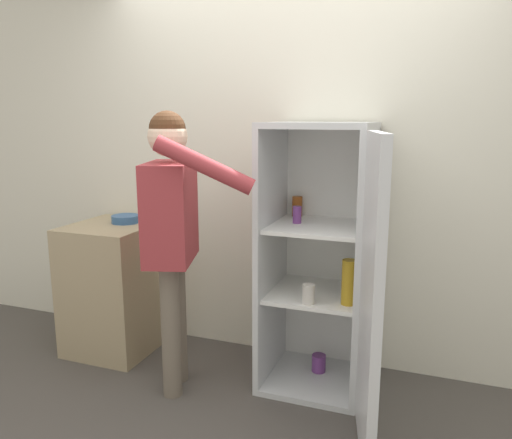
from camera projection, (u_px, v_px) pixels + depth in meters
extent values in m
plane|color=#4C4742|center=(237.00, 430.00, 2.63)|extent=(12.00, 12.00, 0.00)
cube|color=silver|center=(292.00, 170.00, 3.27)|extent=(7.00, 0.06, 2.55)
cube|color=silver|center=(314.00, 378.00, 3.12)|extent=(0.60, 0.59, 0.04)
cube|color=silver|center=(321.00, 125.00, 2.81)|extent=(0.60, 0.59, 0.04)
cube|color=white|center=(327.00, 247.00, 3.22)|extent=(0.60, 0.03, 1.52)
cube|color=silver|center=(272.00, 254.00, 3.06)|extent=(0.04, 0.59, 1.52)
cube|color=silver|center=(365.00, 263.00, 2.86)|extent=(0.03, 0.59, 1.52)
cube|color=white|center=(316.00, 294.00, 3.01)|extent=(0.53, 0.52, 0.02)
cube|color=white|center=(318.00, 227.00, 2.92)|extent=(0.53, 0.52, 0.02)
cube|color=silver|center=(370.00, 299.00, 2.29)|extent=(0.18, 0.60, 1.52)
cylinder|color=#723884|center=(297.00, 215.00, 2.96)|extent=(0.05, 0.05, 0.10)
cylinder|color=#9E4C19|center=(297.00, 206.00, 3.17)|extent=(0.06, 0.06, 0.13)
cylinder|color=beige|center=(308.00, 294.00, 2.80)|extent=(0.07, 0.07, 0.11)
cylinder|color=#723884|center=(319.00, 363.00, 3.15)|extent=(0.09, 0.09, 0.11)
cylinder|color=#B78C1E|center=(349.00, 282.00, 2.78)|extent=(0.08, 0.08, 0.26)
cylinder|color=#726656|center=(177.00, 319.00, 3.06)|extent=(0.11, 0.11, 0.80)
cylinder|color=#726656|center=(171.00, 331.00, 2.89)|extent=(0.11, 0.11, 0.80)
cube|color=#9E3338|center=(170.00, 212.00, 2.84)|extent=(0.36, 0.49, 0.57)
sphere|color=beige|center=(168.00, 136.00, 2.75)|extent=(0.22, 0.22, 0.22)
sphere|color=#4C2D19|center=(167.00, 129.00, 2.74)|extent=(0.20, 0.20, 0.20)
cylinder|color=#9E3338|center=(179.00, 209.00, 3.08)|extent=(0.09, 0.09, 0.53)
cylinder|color=#9E3338|center=(205.00, 165.00, 2.53)|extent=(0.52, 0.24, 0.31)
cube|color=tan|center=(116.00, 287.00, 3.50)|extent=(0.56, 0.62, 0.90)
cylinder|color=#335B8E|center=(125.00, 219.00, 3.47)|extent=(0.19, 0.19, 0.05)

